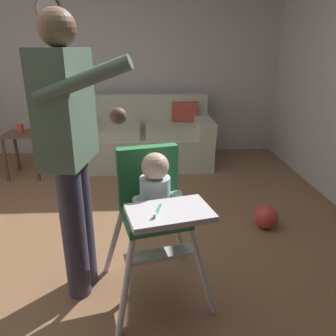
# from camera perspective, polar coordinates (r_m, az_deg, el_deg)

# --- Properties ---
(ground) EXTENTS (6.09, 6.73, 0.10)m
(ground) POSITION_cam_1_polar(r_m,az_deg,el_deg) (2.62, -13.11, -15.25)
(ground) COLOR #8A6140
(wall_far) EXTENTS (5.29, 0.06, 2.56)m
(wall_far) POSITION_cam_1_polar(r_m,az_deg,el_deg) (4.72, -9.39, 17.90)
(wall_far) COLOR beige
(wall_far) RESTS_ON ground
(couch) EXTENTS (1.73, 0.86, 0.86)m
(couch) POSITION_cam_1_polar(r_m,az_deg,el_deg) (4.32, -4.17, 5.22)
(couch) COLOR beige
(couch) RESTS_ON ground
(high_chair) EXTENTS (0.72, 0.82, 0.92)m
(high_chair) POSITION_cam_1_polar(r_m,az_deg,el_deg) (1.88, -2.38, -5.45)
(high_chair) COLOR white
(high_chair) RESTS_ON ground
(adult_standing) EXTENTS (0.51, 0.55, 1.63)m
(adult_standing) POSITION_cam_1_polar(r_m,az_deg,el_deg) (1.89, -16.39, 3.26)
(adult_standing) COLOR #3F3C53
(adult_standing) RESTS_ON ground
(toy_ball) EXTENTS (0.20, 0.20, 0.20)m
(toy_ball) POSITION_cam_1_polar(r_m,az_deg,el_deg) (2.93, 16.62, -8.06)
(toy_ball) COLOR #D13D33
(toy_ball) RESTS_ON ground
(side_table) EXTENTS (0.40, 0.40, 0.52)m
(side_table) POSITION_cam_1_polar(r_m,az_deg,el_deg) (4.19, -23.55, 3.74)
(side_table) COLOR brown
(side_table) RESTS_ON ground
(sippy_cup) EXTENTS (0.07, 0.07, 0.10)m
(sippy_cup) POSITION_cam_1_polar(r_m,az_deg,el_deg) (4.15, -24.09, 6.24)
(sippy_cup) COLOR #D13D33
(sippy_cup) RESTS_ON side_table
(wall_clock) EXTENTS (0.31, 0.04, 0.31)m
(wall_clock) POSITION_cam_1_polar(r_m,az_deg,el_deg) (4.83, -20.05, 24.40)
(wall_clock) COLOR white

